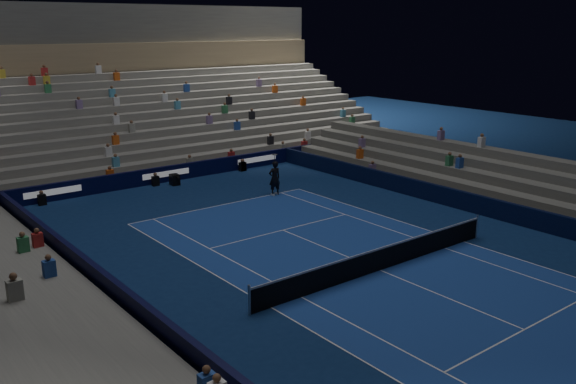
% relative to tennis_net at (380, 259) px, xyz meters
% --- Properties ---
extents(ground, '(90.00, 90.00, 0.00)m').
position_rel_tennis_net_xyz_m(ground, '(0.00, 0.00, -0.50)').
color(ground, '#0D224E').
rests_on(ground, ground).
extents(court_surface, '(10.97, 23.77, 0.01)m').
position_rel_tennis_net_xyz_m(court_surface, '(0.00, 0.00, -0.50)').
color(court_surface, navy).
rests_on(court_surface, ground).
extents(sponsor_barrier_far, '(44.00, 0.25, 1.00)m').
position_rel_tennis_net_xyz_m(sponsor_barrier_far, '(0.00, 18.50, -0.00)').
color(sponsor_barrier_far, black).
rests_on(sponsor_barrier_far, ground).
extents(sponsor_barrier_east, '(0.25, 37.00, 1.00)m').
position_rel_tennis_net_xyz_m(sponsor_barrier_east, '(9.70, 0.00, -0.00)').
color(sponsor_barrier_east, black).
rests_on(sponsor_barrier_east, ground).
extents(sponsor_barrier_west, '(0.25, 37.00, 1.00)m').
position_rel_tennis_net_xyz_m(sponsor_barrier_west, '(-9.70, 0.00, -0.00)').
color(sponsor_barrier_west, black).
rests_on(sponsor_barrier_west, ground).
extents(grandstand_main, '(44.00, 15.20, 11.20)m').
position_rel_tennis_net_xyz_m(grandstand_main, '(0.00, 27.90, 2.87)').
color(grandstand_main, slate).
rests_on(grandstand_main, ground).
extents(grandstand_east, '(5.00, 37.00, 2.50)m').
position_rel_tennis_net_xyz_m(grandstand_east, '(13.17, 0.00, 0.41)').
color(grandstand_east, '#5E5F5A').
rests_on(grandstand_east, ground).
extents(grandstand_west, '(5.00, 37.00, 2.50)m').
position_rel_tennis_net_xyz_m(grandstand_west, '(-13.17, 0.00, 0.41)').
color(grandstand_west, slate).
rests_on(grandstand_west, ground).
extents(tennis_net, '(12.90, 0.10, 1.10)m').
position_rel_tennis_net_xyz_m(tennis_net, '(0.00, 0.00, 0.00)').
color(tennis_net, '#B2B2B7').
rests_on(tennis_net, ground).
extents(tennis_player, '(0.79, 0.57, 2.02)m').
position_rel_tennis_net_xyz_m(tennis_player, '(3.55, 11.76, 0.51)').
color(tennis_player, black).
rests_on(tennis_player, ground).
extents(broadcast_camera, '(0.56, 1.00, 0.67)m').
position_rel_tennis_net_xyz_m(broadcast_camera, '(0.11, 17.45, -0.16)').
color(broadcast_camera, black).
rests_on(broadcast_camera, ground).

